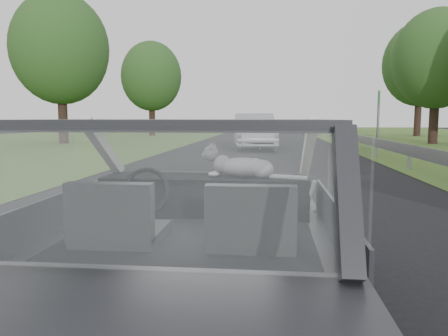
% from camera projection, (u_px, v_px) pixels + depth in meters
% --- Properties ---
extents(ground, '(140.00, 140.00, 0.00)m').
position_uv_depth(ground, '(193.00, 336.00, 2.93)').
color(ground, black).
rests_on(ground, ground).
extents(subject_car, '(1.80, 4.00, 1.45)m').
position_uv_depth(subject_car, '(192.00, 230.00, 2.85)').
color(subject_car, black).
rests_on(subject_car, ground).
extents(dashboard, '(1.58, 0.45, 0.30)m').
position_uv_depth(dashboard, '(206.00, 195.00, 3.45)').
color(dashboard, black).
rests_on(dashboard, subject_car).
extents(driver_seat, '(0.50, 0.72, 0.42)m').
position_uv_depth(driver_seat, '(116.00, 215.00, 2.58)').
color(driver_seat, black).
rests_on(driver_seat, subject_car).
extents(passenger_seat, '(0.50, 0.72, 0.42)m').
position_uv_depth(passenger_seat, '(252.00, 219.00, 2.50)').
color(passenger_seat, black).
rests_on(passenger_seat, subject_car).
extents(steering_wheel, '(0.36, 0.36, 0.04)m').
position_uv_depth(steering_wheel, '(146.00, 191.00, 3.19)').
color(steering_wheel, black).
rests_on(steering_wheel, dashboard).
extents(cat, '(0.62, 0.30, 0.27)m').
position_uv_depth(cat, '(244.00, 166.00, 3.34)').
color(cat, '#929298').
rests_on(cat, dashboard).
extents(guardrail, '(0.05, 90.00, 0.32)m').
position_uv_depth(guardrail, '(406.00, 149.00, 12.29)').
color(guardrail, '#9A9A9A').
rests_on(guardrail, ground).
extents(other_car, '(2.55, 5.31, 1.69)m').
position_uv_depth(other_car, '(254.00, 131.00, 20.73)').
color(other_car, '#A7A8AD').
rests_on(other_car, ground).
extents(highway_sign, '(0.37, 1.09, 2.73)m').
position_uv_depth(highway_sign, '(378.00, 120.00, 20.46)').
color(highway_sign, '#177020').
rests_on(highway_sign, ground).
extents(tree_2, '(5.85, 5.85, 7.31)m').
position_uv_depth(tree_2, '(436.00, 79.00, 24.42)').
color(tree_2, '#28571A').
rests_on(tree_2, ground).
extents(tree_3, '(6.40, 6.40, 8.94)m').
position_uv_depth(tree_3, '(419.00, 81.00, 35.37)').
color(tree_3, '#28571A').
rests_on(tree_3, ground).
extents(tree_5, '(6.79, 6.79, 8.27)m').
position_uv_depth(tree_5, '(61.00, 71.00, 24.87)').
color(tree_5, '#28571A').
rests_on(tree_5, ground).
extents(tree_6, '(6.43, 6.43, 7.60)m').
position_uv_depth(tree_6, '(152.00, 90.00, 36.54)').
color(tree_6, '#28571A').
rests_on(tree_6, ground).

